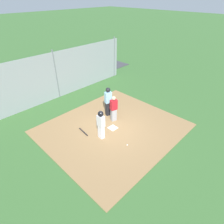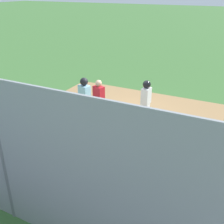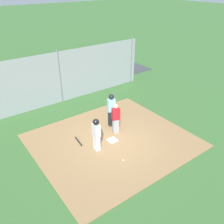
{
  "view_description": "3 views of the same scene",
  "coord_description": "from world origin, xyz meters",
  "px_view_note": "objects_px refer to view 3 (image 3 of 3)",
  "views": [
    {
      "loc": [
        6.08,
        5.9,
        6.5
      ],
      "look_at": [
        -0.26,
        -0.32,
        0.83
      ],
      "focal_mm": 30.52,
      "sensor_mm": 36.0,
      "label": 1
    },
    {
      "loc": [
        3.96,
        -8.47,
        4.62
      ],
      "look_at": [
        0.21,
        -1.01,
        0.75
      ],
      "focal_mm": 43.67,
      "sensor_mm": 36.0,
      "label": 2
    },
    {
      "loc": [
        5.74,
        7.76,
        6.98
      ],
      "look_at": [
        -0.7,
        -0.98,
        0.94
      ],
      "focal_mm": 38.86,
      "sensor_mm": 36.0,
      "label": 3
    }
  ],
  "objects_px": {
    "catcher_mask": "(118,125)",
    "parked_car_silver": "(50,76)",
    "umpire": "(111,109)",
    "baseball_bat": "(79,141)",
    "runner": "(96,133)",
    "home_plate": "(112,140)",
    "parked_car_blue": "(75,71)",
    "catcher": "(116,118)",
    "baseball": "(123,160)"
  },
  "relations": [
    {
      "from": "parked_car_blue",
      "to": "parked_car_silver",
      "type": "relative_size",
      "value": 0.97
    },
    {
      "from": "baseball_bat",
      "to": "home_plate",
      "type": "bearing_deg",
      "value": -115.07
    },
    {
      "from": "baseball",
      "to": "umpire",
      "type": "bearing_deg",
      "value": -116.12
    },
    {
      "from": "baseball_bat",
      "to": "baseball",
      "type": "distance_m",
      "value": 2.53
    },
    {
      "from": "catcher_mask",
      "to": "baseball",
      "type": "distance_m",
      "value": 2.79
    },
    {
      "from": "runner",
      "to": "catcher_mask",
      "type": "xyz_separation_m",
      "value": [
        -1.97,
        -0.97,
        -0.85
      ]
    },
    {
      "from": "umpire",
      "to": "parked_car_blue",
      "type": "height_order",
      "value": "umpire"
    },
    {
      "from": "runner",
      "to": "baseball",
      "type": "distance_m",
      "value": 1.69
    },
    {
      "from": "baseball",
      "to": "parked_car_silver",
      "type": "relative_size",
      "value": 0.02
    },
    {
      "from": "home_plate",
      "to": "baseball_bat",
      "type": "xyz_separation_m",
      "value": [
        1.39,
        -0.87,
        0.02
      ]
    },
    {
      "from": "baseball",
      "to": "parked_car_blue",
      "type": "distance_m",
      "value": 10.54
    },
    {
      "from": "home_plate",
      "to": "catcher_mask",
      "type": "bearing_deg",
      "value": -139.51
    },
    {
      "from": "home_plate",
      "to": "umpire",
      "type": "relative_size",
      "value": 0.24
    },
    {
      "from": "home_plate",
      "to": "catcher_mask",
      "type": "distance_m",
      "value": 1.29
    },
    {
      "from": "home_plate",
      "to": "parked_car_blue",
      "type": "distance_m",
      "value": 8.95
    },
    {
      "from": "catcher",
      "to": "baseball_bat",
      "type": "relative_size",
      "value": 1.96
    },
    {
      "from": "catcher",
      "to": "umpire",
      "type": "relative_size",
      "value": 0.87
    },
    {
      "from": "catcher_mask",
      "to": "baseball",
      "type": "relative_size",
      "value": 3.24
    },
    {
      "from": "umpire",
      "to": "parked_car_blue",
      "type": "distance_m",
      "value": 7.63
    },
    {
      "from": "catcher_mask",
      "to": "parked_car_silver",
      "type": "bearing_deg",
      "value": -87.05
    },
    {
      "from": "home_plate",
      "to": "baseball_bat",
      "type": "bearing_deg",
      "value": -32.0
    },
    {
      "from": "umpire",
      "to": "parked_car_blue",
      "type": "xyz_separation_m",
      "value": [
        -1.89,
        -7.38,
        -0.39
      ]
    },
    {
      "from": "home_plate",
      "to": "umpire",
      "type": "distance_m",
      "value": 1.69
    },
    {
      "from": "baseball_bat",
      "to": "parked_car_blue",
      "type": "distance_m",
      "value": 8.68
    },
    {
      "from": "parked_car_blue",
      "to": "catcher",
      "type": "bearing_deg",
      "value": 77.38
    },
    {
      "from": "home_plate",
      "to": "parked_car_silver",
      "type": "xyz_separation_m",
      "value": [
        -0.59,
        -8.49,
        0.57
      ]
    },
    {
      "from": "home_plate",
      "to": "baseball_bat",
      "type": "height_order",
      "value": "baseball_bat"
    },
    {
      "from": "runner",
      "to": "umpire",
      "type": "bearing_deg",
      "value": 39.34
    },
    {
      "from": "home_plate",
      "to": "baseball",
      "type": "relative_size",
      "value": 5.95
    },
    {
      "from": "umpire",
      "to": "baseball_bat",
      "type": "relative_size",
      "value": 2.25
    },
    {
      "from": "catcher",
      "to": "umpire",
      "type": "xyz_separation_m",
      "value": [
        -0.19,
        -0.64,
        0.15
      ]
    },
    {
      "from": "umpire",
      "to": "runner",
      "type": "bearing_deg",
      "value": -38.14
    },
    {
      "from": "catcher",
      "to": "parked_car_silver",
      "type": "height_order",
      "value": "catcher"
    },
    {
      "from": "umpire",
      "to": "runner",
      "type": "relative_size",
      "value": 1.13
    },
    {
      "from": "runner",
      "to": "parked_car_silver",
      "type": "distance_m",
      "value": 8.77
    },
    {
      "from": "parked_car_blue",
      "to": "parked_car_silver",
      "type": "bearing_deg",
      "value": 2.96
    },
    {
      "from": "umpire",
      "to": "parked_car_silver",
      "type": "distance_m",
      "value": 7.35
    },
    {
      "from": "home_plate",
      "to": "parked_car_blue",
      "type": "height_order",
      "value": "parked_car_blue"
    },
    {
      "from": "parked_car_silver",
      "to": "catcher",
      "type": "bearing_deg",
      "value": 83.25
    },
    {
      "from": "parked_car_blue",
      "to": "catcher_mask",
      "type": "bearing_deg",
      "value": 79.57
    },
    {
      "from": "parked_car_silver",
      "to": "umpire",
      "type": "bearing_deg",
      "value": 84.75
    },
    {
      "from": "catcher_mask",
      "to": "runner",
      "type": "bearing_deg",
      "value": 26.25
    },
    {
      "from": "catcher",
      "to": "parked_car_blue",
      "type": "distance_m",
      "value": 8.29
    },
    {
      "from": "runner",
      "to": "catcher_mask",
      "type": "relative_size",
      "value": 6.72
    },
    {
      "from": "baseball_bat",
      "to": "catcher",
      "type": "bearing_deg",
      "value": -93.54
    },
    {
      "from": "baseball_bat",
      "to": "catcher_mask",
      "type": "distance_m",
      "value": 2.37
    },
    {
      "from": "baseball_bat",
      "to": "baseball",
      "type": "height_order",
      "value": "baseball"
    },
    {
      "from": "umpire",
      "to": "baseball_bat",
      "type": "xyz_separation_m",
      "value": [
        2.17,
        0.28,
        -0.94
      ]
    },
    {
      "from": "umpire",
      "to": "parked_car_silver",
      "type": "xyz_separation_m",
      "value": [
        0.19,
        -7.34,
        -0.39
      ]
    },
    {
      "from": "catcher",
      "to": "parked_car_blue",
      "type": "xyz_separation_m",
      "value": [
        -2.09,
        -8.02,
        -0.24
      ]
    }
  ]
}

